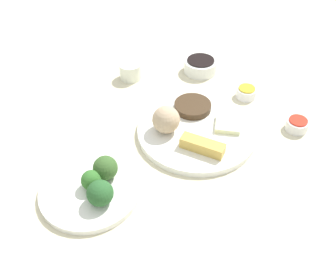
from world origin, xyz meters
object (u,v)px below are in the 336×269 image
Objects in this scene: soy_sauce_bowl at (200,66)px; sauce_ramekin_hot_mustard at (246,93)px; sauce_ramekin_sweet_and_sour at (297,125)px; teacup at (130,71)px; main_plate at (197,131)px; broccoli_plate at (91,189)px.

sauce_ramekin_hot_mustard is at bearing -38.52° from soy_sauce_bowl.
sauce_ramekin_sweet_and_sour and sauce_ramekin_hot_mustard have the same top height.
sauce_ramekin_sweet_and_sour is at bearing -40.95° from soy_sauce_bowl.
sauce_ramekin_hot_mustard is at bearing 136.55° from sauce_ramekin_sweet_and_sour.
sauce_ramekin_hot_mustard is (-0.13, 0.12, 0.00)m from sauce_ramekin_sweet_and_sour.
soy_sauce_bowl is 0.36m from sauce_ramekin_sweet_and_sour.
teacup is at bearing 173.23° from sauce_ramekin_hot_mustard.
sauce_ramekin_hot_mustard is at bearing 55.37° from main_plate.
sauce_ramekin_hot_mustard reaches higher than broccoli_plate.
sauce_ramekin_hot_mustard is (0.33, 0.40, 0.01)m from broccoli_plate.
broccoli_plate is at bearing -129.10° from sauce_ramekin_hot_mustard.
teacup reaches higher than main_plate.
teacup is (-0.35, 0.04, 0.01)m from sauce_ramekin_hot_mustard.
soy_sauce_bowl is at bearing 70.29° from broccoli_plate.
teacup is at bearing 92.85° from broccoli_plate.
broccoli_plate is at bearing -148.32° from sauce_ramekin_sweet_and_sour.
teacup is at bearing -160.84° from soy_sauce_bowl.
soy_sauce_bowl is at bearing 139.05° from sauce_ramekin_sweet_and_sour.
broccoli_plate is (-0.20, -0.22, -0.00)m from main_plate.
broccoli_plate is 0.53m from sauce_ramekin_sweet_and_sour.
teacup is (-0.48, 0.16, 0.01)m from sauce_ramekin_sweet_and_sour.
main_plate is 0.30m from broccoli_plate.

